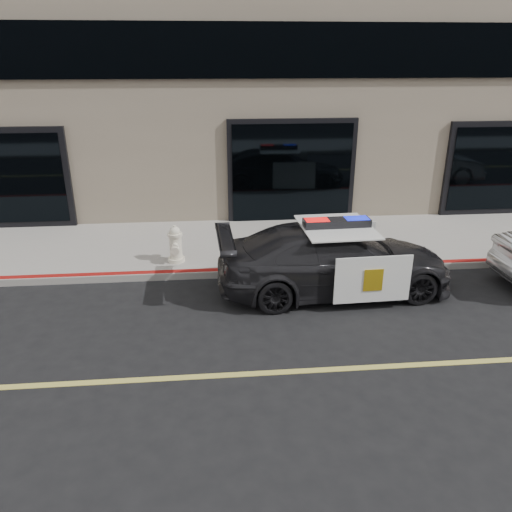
{
  "coord_description": "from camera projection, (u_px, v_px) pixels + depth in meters",
  "views": [
    {
      "loc": [
        -3.17,
        -6.19,
        4.42
      ],
      "look_at": [
        -2.4,
        2.2,
        1.0
      ],
      "focal_mm": 35.0,
      "sensor_mm": 36.0,
      "label": 1
    }
  ],
  "objects": [
    {
      "name": "ground",
      "position": [
        425.0,
        365.0,
        7.65
      ],
      "size": [
        120.0,
        120.0,
        0.0
      ],
      "primitive_type": "plane",
      "color": "black",
      "rests_on": "ground"
    },
    {
      "name": "police_car",
      "position": [
        335.0,
        259.0,
        9.8
      ],
      "size": [
        2.31,
        4.75,
        1.51
      ],
      "color": "black",
      "rests_on": "ground"
    },
    {
      "name": "fire_hydrant",
      "position": [
        176.0,
        245.0,
        10.92
      ],
      "size": [
        0.37,
        0.52,
        0.83
      ],
      "color": "white",
      "rests_on": "sidewalk_n"
    },
    {
      "name": "sidewalk_n",
      "position": [
        340.0,
        241.0,
        12.46
      ],
      "size": [
        60.0,
        3.5,
        0.15
      ],
      "primitive_type": "cube",
      "color": "gray",
      "rests_on": "ground"
    }
  ]
}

